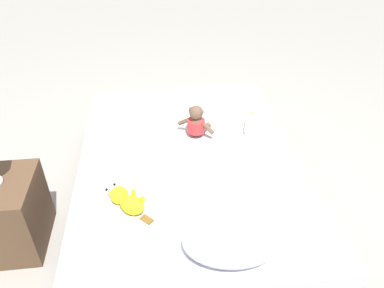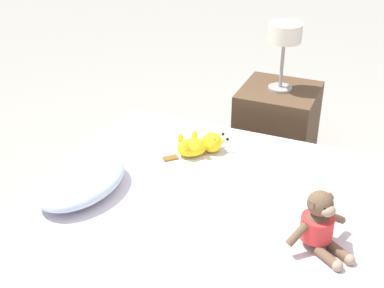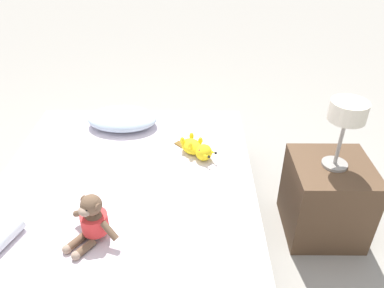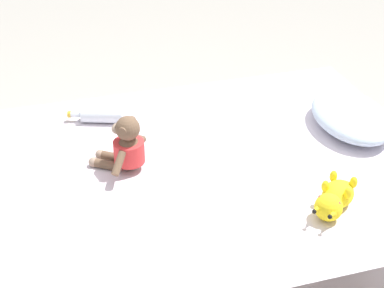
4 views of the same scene
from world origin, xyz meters
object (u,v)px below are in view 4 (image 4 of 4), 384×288
Objects in this scene: plush_yellow_creature at (334,199)px; pillow at (351,116)px; plush_monkey at (126,148)px; bed at (192,210)px; glass_bottle at (101,115)px.

pillow is at bearing 145.70° from plush_yellow_creature.
plush_monkey reaches higher than plush_yellow_creature.
glass_bottle is (-0.47, -0.29, 0.24)m from bed.
plush_monkey is at bearing -87.96° from pillow.
glass_bottle is (-0.86, -0.70, -0.01)m from plush_yellow_creature.
pillow is 1.01m from plush_monkey.
bed is at bearing 31.60° from glass_bottle.
pillow reaches higher than bed.
bed is 0.40m from plush_monkey.
plush_monkey is at bearing 5.93° from glass_bottle.
glass_bottle reaches higher than bed.
plush_yellow_creature is at bearing 46.06° from bed.
bed is 0.60m from glass_bottle.
pillow is at bearing 98.17° from bed.
bed is 0.81m from pillow.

